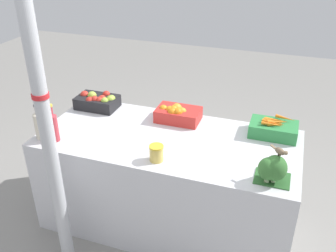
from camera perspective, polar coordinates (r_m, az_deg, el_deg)
ground_plane at (r=3.28m, az=0.00°, el=-13.89°), size 10.00×10.00×0.00m
market_table at (r=3.03m, az=0.00°, el=-8.31°), size 1.93×0.89×0.80m
support_pole at (r=2.37m, az=-18.44°, el=1.81°), size 0.10×0.10×2.41m
apple_crate at (r=3.29m, az=-10.67°, el=3.76°), size 0.35×0.23×0.14m
orange_crate at (r=3.02m, az=1.40°, el=1.90°), size 0.35×0.23×0.14m
carrot_crate at (r=2.92m, az=15.79°, el=-0.40°), size 0.35×0.23×0.14m
broccoli_pile at (r=2.38m, az=15.57°, el=-6.34°), size 0.22×0.20×0.19m
juice_bottle_cloudy at (r=2.91m, az=-18.97°, el=0.29°), size 0.08×0.08×0.27m
juice_bottle_ruby at (r=2.84m, az=-17.11°, el=0.03°), size 0.07×0.07×0.29m
pickle_jar at (r=2.52m, az=-1.77°, el=-4.14°), size 0.10×0.10×0.11m
sparrow_bird at (r=2.34m, az=16.79°, el=-3.73°), size 0.11×0.09×0.05m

